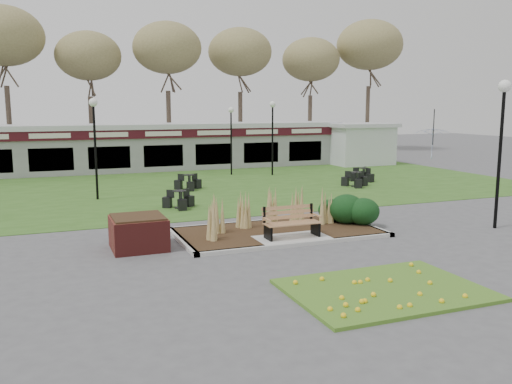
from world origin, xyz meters
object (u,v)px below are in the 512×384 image
object	(u,v)px
lamp_post_mid_left	(94,126)
bistro_set_b	(180,202)
lamp_post_mid_right	(273,122)
bistro_set_c	(356,182)
lamp_post_far_right	(231,126)
service_hut	(360,143)
brick_planter	(138,232)
bistro_set_a	(189,185)
food_pavilion	(159,146)
patio_umbrella	(433,143)
park_bench	(291,222)
lamp_post_near_right	(502,121)
bistro_set_d	(363,177)

from	to	relation	value
lamp_post_mid_left	bistro_set_b	size ratio (longest dim) A/B	3.30
lamp_post_mid_right	bistro_set_c	xyz separation A→B (m)	(2.09, -5.70, -2.85)
lamp_post_far_right	service_hut	bearing A→B (deg)	12.57
lamp_post_mid_left	lamp_post_mid_right	distance (m)	11.38
brick_planter	bistro_set_c	world-z (taller)	brick_planter
bistro_set_b	lamp_post_mid_right	bearing A→B (deg)	47.52
bistro_set_a	brick_planter	bearing A→B (deg)	-111.82
lamp_post_mid_right	bistro_set_b	world-z (taller)	lamp_post_mid_right
food_pavilion	lamp_post_far_right	world-z (taller)	lamp_post_far_right
bistro_set_b	patio_umbrella	world-z (taller)	patio_umbrella
patio_umbrella	lamp_post_mid_left	bearing A→B (deg)	-171.11
park_bench	bistro_set_b	xyz separation A→B (m)	(-1.89, 6.30, -0.34)
lamp_post_near_right	bistro_set_d	xyz separation A→B (m)	(2.04, 11.24, -3.26)
food_pavilion	bistro_set_c	distance (m)	13.43
park_bench	brick_planter	xyz separation A→B (m)	(-4.40, 0.75, -0.11)
food_pavilion	park_bench	bearing A→B (deg)	-90.00
service_hut	lamp_post_near_right	size ratio (longest dim) A/B	0.91
lamp_post_mid_right	bistro_set_d	distance (m)	6.12
lamp_post_near_right	lamp_post_far_right	bearing A→B (deg)	102.47
bistro_set_d	bistro_set_c	bearing A→B (deg)	-131.98
food_pavilion	bistro_set_a	size ratio (longest dim) A/B	18.21
service_hut	lamp_post_mid_left	xyz separation A→B (m)	(-18.22, -8.18, 1.70)
food_pavilion	lamp_post_mid_left	bearing A→B (deg)	-114.94
brick_planter	food_pavilion	xyz separation A→B (m)	(4.40, 18.96, 1.00)
park_bench	bistro_set_b	bearing A→B (deg)	106.73
lamp_post_mid_right	patio_umbrella	size ratio (longest dim) A/B	1.58
lamp_post_mid_left	patio_umbrella	distance (m)	20.60
lamp_post_mid_left	lamp_post_mid_right	bearing A→B (deg)	25.35
lamp_post_near_right	bistro_set_d	size ratio (longest dim) A/B	3.72
food_pavilion	bistro_set_c	world-z (taller)	food_pavilion
park_bench	bistro_set_c	world-z (taller)	park_bench
bistro_set_a	lamp_post_mid_left	bearing A→B (deg)	-163.82
park_bench	bistro_set_c	size ratio (longest dim) A/B	1.26
brick_planter	bistro_set_b	xyz separation A→B (m)	(2.51, 5.55, -0.22)
service_hut	patio_umbrella	distance (m)	5.42
brick_planter	lamp_post_far_right	world-z (taller)	lamp_post_far_right
bistro_set_b	bistro_set_a	bearing A→B (deg)	71.35
food_pavilion	bistro_set_b	bearing A→B (deg)	-98.04
park_bench	bistro_set_d	xyz separation A→B (m)	(9.08, 10.33, -0.33)
bistro_set_a	patio_umbrella	size ratio (longest dim) A/B	0.50
brick_planter	bistro_set_c	xyz separation A→B (m)	(12.05, 8.00, -0.21)
lamp_post_near_right	bistro_set_c	size ratio (longest dim) A/B	3.57
bistro_set_c	bistro_set_d	distance (m)	2.13
lamp_post_mid_right	lamp_post_far_right	xyz separation A→B (m)	(-2.16, 1.06, -0.25)
bistro_set_a	bistro_set_b	bearing A→B (deg)	-108.65
bistro_set_b	lamp_post_far_right	bearing A→B (deg)	60.05
lamp_post_mid_right	bistro_set_c	world-z (taller)	lamp_post_mid_right
brick_planter	lamp_post_far_right	bearing A→B (deg)	62.10
bistro_set_c	bistro_set_b	bearing A→B (deg)	-165.62
lamp_post_near_right	patio_umbrella	xyz separation A→B (m)	(8.55, 13.66, -1.80)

